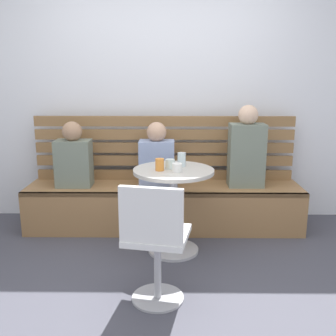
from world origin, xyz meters
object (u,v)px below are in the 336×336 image
booth_bench (164,207)px  person_child_middle (74,158)px  cafe_table (174,195)px  cup_tumbler_orange (160,165)px  cup_ceramic_white (177,168)px  person_adult (247,150)px  white_chair (155,240)px  person_child_left (157,158)px  cup_glass_tall (182,160)px  cup_glass_short (170,164)px

booth_bench → person_child_middle: bearing=-179.5°
booth_bench → person_child_middle: (-0.88, -0.01, 0.50)m
cafe_table → person_child_middle: (-0.97, 0.53, 0.20)m
cup_tumbler_orange → cup_ceramic_white: (0.14, -0.04, -0.02)m
person_adult → cup_ceramic_white: person_adult is taller
booth_bench → white_chair: bearing=-91.1°
person_adult → person_child_middle: bearing=-179.2°
person_child_left → white_chair: bearing=-88.2°
person_child_middle → cup_glass_tall: size_ratio=5.31×
cup_tumbler_orange → cup_ceramic_white: size_ratio=1.25×
cup_tumbler_orange → cup_glass_tall: cup_glass_tall is taller
cafe_table → person_child_left: bearing=106.5°
booth_bench → white_chair: size_ratio=3.18×
cup_tumbler_orange → cup_glass_tall: size_ratio=0.83×
cup_tumbler_orange → cup_ceramic_white: cup_tumbler_orange is taller
cafe_table → cup_ceramic_white: cup_ceramic_white is taller
cafe_table → person_adult: bearing=38.1°
cafe_table → cup_glass_short: (-0.03, 0.02, 0.26)m
person_adult → cup_glass_short: 0.91m
cup_tumbler_orange → cup_glass_tall: (0.18, 0.15, 0.01)m
person_adult → cup_tumbler_orange: size_ratio=7.94×
booth_bench → cup_glass_tall: bearing=-69.4°
person_child_left → cup_glass_short: (0.13, -0.53, 0.06)m
white_chair → cup_tumbler_orange: (0.01, 0.77, 0.33)m
person_adult → cup_tumbler_orange: (-0.82, -0.60, -0.01)m
cup_tumbler_orange → person_adult: bearing=36.2°
person_child_left → booth_bench: bearing=-9.6°
white_chair → cup_tumbler_orange: white_chair is taller
cup_glass_short → booth_bench: bearing=97.0°
cup_glass_tall → cup_ceramic_white: cup_glass_tall is taller
person_adult → person_child_left: bearing=-179.7°
person_child_middle → cup_glass_short: (0.94, -0.51, 0.06)m
cup_glass_tall → cup_glass_short: bearing=-139.5°
white_chair → cup_ceramic_white: (0.15, 0.73, 0.31)m
booth_bench → cafe_table: 0.62m
cup_glass_tall → cup_ceramic_white: size_ratio=1.50×
cup_tumbler_orange → booth_bench: bearing=88.0°
cup_glass_short → person_adult: bearing=35.8°
person_child_left → cup_glass_short: person_child_left is taller
person_child_left → person_adult: bearing=0.3°
white_chair → person_adult: 1.63m
booth_bench → cup_glass_tall: (0.16, -0.43, 0.58)m
cup_glass_tall → cup_glass_short: cup_glass_tall is taller
booth_bench → person_child_left: person_child_left is taller
white_chair → cup_glass_tall: size_ratio=7.08×
cafe_table → cup_ceramic_white: 0.27m
white_chair → person_adult: (0.83, 1.37, 0.33)m
booth_bench → person_adult: person_adult is taller
white_chair → person_adult: bearing=58.7°
cafe_table → cup_ceramic_white: (0.03, -0.09, 0.26)m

